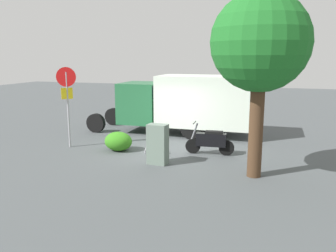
{
  "coord_description": "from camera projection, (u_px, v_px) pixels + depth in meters",
  "views": [
    {
      "loc": [
        -4.17,
        12.52,
        3.58
      ],
      "look_at": [
        -0.2,
        0.5,
        1.05
      ],
      "focal_mm": 37.34,
      "sensor_mm": 36.0,
      "label": 1
    }
  ],
  "objects": [
    {
      "name": "stop_sign",
      "position": [
        67.0,
        94.0,
        13.65
      ],
      "size": [
        0.71,
        0.33,
        3.18
      ],
      "color": "#9E9EA3",
      "rests_on": "ground"
    },
    {
      "name": "box_truck_near",
      "position": [
        184.0,
        101.0,
        16.21
      ],
      "size": [
        7.66,
        2.33,
        2.73
      ],
      "rotation": [
        0.0,
        0.0,
        0.02
      ],
      "color": "black",
      "rests_on": "ground"
    },
    {
      "name": "shrub_near_sign",
      "position": [
        118.0,
        141.0,
        13.44
      ],
      "size": [
        1.09,
        0.89,
        0.74
      ],
      "primitive_type": "ellipsoid",
      "color": "#35811C",
      "rests_on": "ground"
    },
    {
      "name": "utility_cabinet",
      "position": [
        158.0,
        144.0,
        11.73
      ],
      "size": [
        0.69,
        0.47,
        1.36
      ],
      "primitive_type": "cube",
      "rotation": [
        0.0,
        0.0,
        -0.07
      ],
      "color": "slate",
      "rests_on": "ground"
    },
    {
      "name": "street_tree",
      "position": [
        260.0,
        44.0,
        9.87
      ],
      "size": [
        2.85,
        2.85,
        5.4
      ],
      "color": "#47301E",
      "rests_on": "ground"
    },
    {
      "name": "ground_plane",
      "position": [
        167.0,
        150.0,
        13.65
      ],
      "size": [
        60.0,
        60.0,
        0.0
      ],
      "primitive_type": "plane",
      "color": "#4A4F51"
    },
    {
      "name": "bike_rack_hoop",
      "position": [
        155.0,
        154.0,
        13.06
      ],
      "size": [
        0.85,
        0.1,
        0.85
      ],
      "primitive_type": "torus",
      "rotation": [
        1.57,
        0.0,
        0.06
      ],
      "color": "#B7B7BC",
      "rests_on": "ground"
    },
    {
      "name": "motorcycle",
      "position": [
        211.0,
        141.0,
        12.9
      ],
      "size": [
        1.81,
        0.55,
        1.2
      ],
      "rotation": [
        0.0,
        0.0,
        0.08
      ],
      "color": "black",
      "rests_on": "ground"
    }
  ]
}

